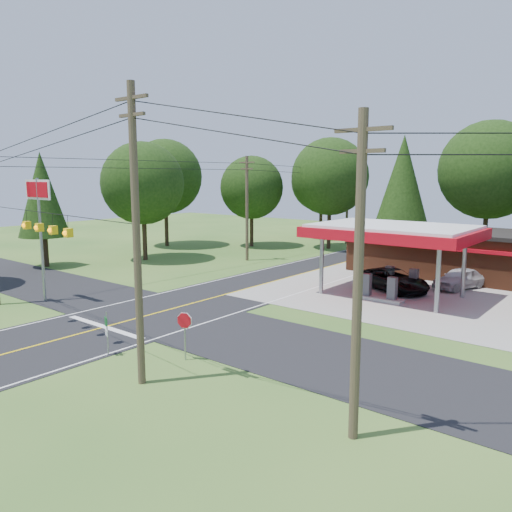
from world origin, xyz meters
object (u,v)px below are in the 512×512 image
Objects in this scene: suv_car at (393,280)px; big_stop_sign at (39,208)px; sedan_car at (460,279)px; octagonal_stop_sign at (185,325)px; gas_canopy at (393,234)px.

suv_car is 24.38m from big_stop_sign.
octagonal_stop_sign is (-5.00, -22.34, 0.88)m from sedan_car.
big_stop_sign reaches higher than sedan_car.
big_stop_sign reaches higher than octagonal_stop_sign.
octagonal_stop_sign is at bearing -160.00° from suv_car.
octagonal_stop_sign is (15.00, -1.55, -4.43)m from big_stop_sign.
suv_car is 0.71× the size of big_stop_sign.
sedan_car is (3.50, 3.64, -0.02)m from suv_car.
gas_canopy is 6.91m from sedan_car.
suv_car is (-0.50, 1.50, -3.48)m from gas_canopy.
gas_canopy is 1.88× the size of suv_car.
gas_canopy is 2.38× the size of sedan_car.
big_stop_sign is at bearing -137.36° from gas_canopy.
sedan_car is 29.33m from big_stop_sign.
gas_canopy reaches higher than suv_car.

